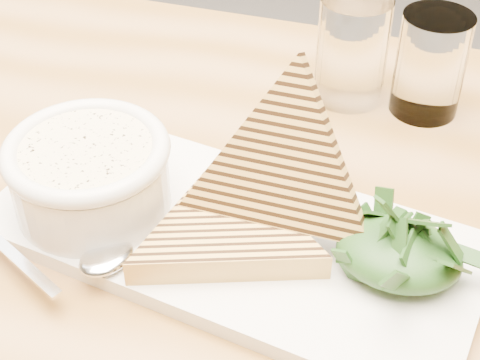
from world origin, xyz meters
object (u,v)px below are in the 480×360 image
(table_top, at_px, (246,299))
(platter, at_px, (232,237))
(soup_bowl, at_px, (91,181))
(glass_far, at_px, (430,64))
(glass_near, at_px, (352,49))

(table_top, height_order, platter, platter)
(platter, relative_size, soup_bowl, 3.12)
(soup_bowl, bearing_deg, platter, 3.57)
(glass_far, bearing_deg, platter, -116.28)
(platter, distance_m, glass_far, 0.27)
(table_top, xyz_separation_m, glass_far, (0.09, 0.27, 0.07))
(table_top, relative_size, platter, 3.16)
(platter, height_order, glass_far, glass_far)
(table_top, distance_m, glass_far, 0.30)
(table_top, distance_m, glass_near, 0.28)
(glass_far, bearing_deg, glass_near, -179.91)
(soup_bowl, bearing_deg, glass_near, 57.28)
(table_top, height_order, soup_bowl, soup_bowl)
(table_top, height_order, glass_far, glass_far)
(table_top, relative_size, glass_far, 12.05)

